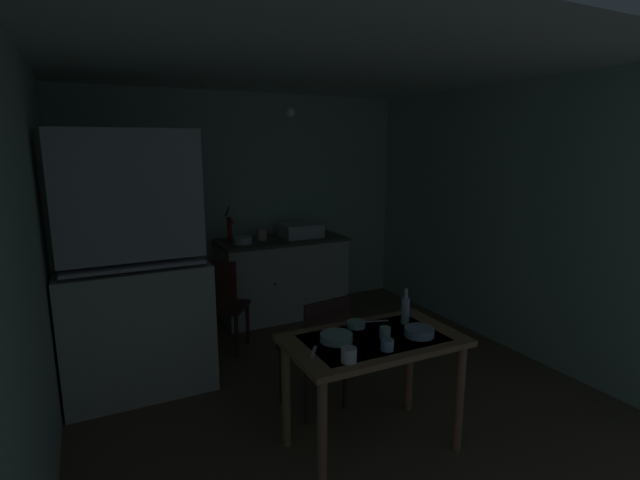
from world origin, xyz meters
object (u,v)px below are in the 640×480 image
chair_by_counter (221,304)px  mixing_bowl_counter (243,240)px  chair_far_side (318,349)px  hand_pump (230,227)px  hutch_cabinet (134,274)px  glass_bottle (405,310)px  serving_bowl_wide (356,324)px  mug_tall (385,333)px  sink_basin (301,230)px  dining_table (373,355)px

chair_by_counter → mixing_bowl_counter: bearing=56.8°
chair_far_side → hand_pump: bearing=91.5°
hutch_cabinet → chair_by_counter: 0.97m
chair_by_counter → glass_bottle: (0.79, -1.72, 0.37)m
hutch_cabinet → mixing_bowl_counter: size_ratio=10.06×
serving_bowl_wide → mug_tall: 0.25m
mixing_bowl_counter → sink_basin: bearing=4.1°
mixing_bowl_counter → hutch_cabinet: bearing=-138.9°
sink_basin → dining_table: 2.62m
chair_far_side → glass_bottle: (0.42, -0.45, 0.37)m
dining_table → chair_far_side: chair_far_side is taller
hutch_cabinet → mixing_bowl_counter: (1.18, 1.03, -0.03)m
hand_pump → serving_bowl_wide: hand_pump is taller
serving_bowl_wide → mug_tall: size_ratio=1.65×
hand_pump → sink_basin: bearing=-3.2°
sink_basin → mixing_bowl_counter: sink_basin is taller
hutch_cabinet → chair_far_side: bearing=-38.2°
mixing_bowl_counter → chair_far_side: bearing=-91.7°
chair_far_side → glass_bottle: glass_bottle is taller
sink_basin → mug_tall: 2.63m
hand_pump → chair_far_side: 2.09m
mixing_bowl_counter → mug_tall: (0.11, -2.51, -0.13)m
sink_basin → serving_bowl_wide: sink_basin is taller
mixing_bowl_counter → dining_table: 2.48m
chair_far_side → chair_by_counter: 1.32m
mug_tall → hutch_cabinet: bearing=130.9°
sink_basin → chair_far_side: bearing=-111.2°
serving_bowl_wide → dining_table: bearing=-87.6°
hutch_cabinet → mug_tall: size_ratio=27.36×
sink_basin → dining_table: size_ratio=0.40×
sink_basin → hand_pump: 0.82m
dining_table → mug_tall: mug_tall is taller
mixing_bowl_counter → dining_table: mixing_bowl_counter is taller
chair_far_side → mug_tall: chair_far_side is taller
dining_table → mug_tall: size_ratio=14.68×
hutch_cabinet → mug_tall: bearing=-49.1°
chair_far_side → chair_by_counter: chair_by_counter is taller
hutch_cabinet → dining_table: bearing=-49.4°
dining_table → chair_by_counter: (-0.48, 1.82, -0.16)m
dining_table → glass_bottle: (0.32, 0.11, 0.21)m
hutch_cabinet → mixing_bowl_counter: bearing=41.1°
dining_table → mixing_bowl_counter: bearing=91.2°
chair_far_side → hutch_cabinet: bearing=141.8°
glass_bottle → sink_basin: bearing=82.1°
glass_bottle → chair_by_counter: bearing=114.7°
hutch_cabinet → serving_bowl_wide: 1.75m
mixing_bowl_counter → chair_by_counter: mixing_bowl_counter is taller
chair_by_counter → chair_far_side: bearing=-73.8°
sink_basin → glass_bottle: (-0.34, -2.41, -0.11)m
mixing_bowl_counter → chair_by_counter: bearing=-123.2°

